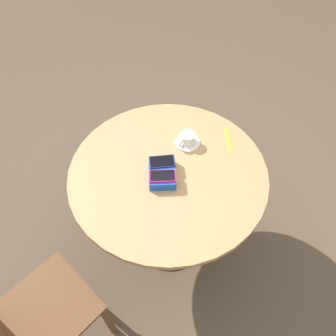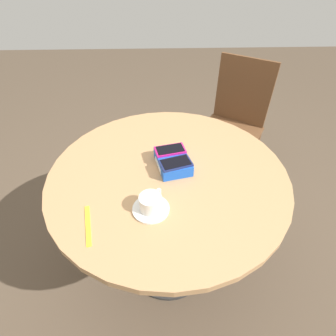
{
  "view_description": "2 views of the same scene",
  "coord_description": "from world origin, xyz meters",
  "px_view_note": "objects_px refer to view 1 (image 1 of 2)",
  "views": [
    {
      "loc": [
        -0.98,
        -0.18,
        2.02
      ],
      "look_at": [
        0.0,
        0.0,
        0.74
      ],
      "focal_mm": 35.0,
      "sensor_mm": 36.0,
      "label": 1
    },
    {
      "loc": [
        0.81,
        -0.03,
        1.46
      ],
      "look_at": [
        0.0,
        0.0,
        0.74
      ],
      "focal_mm": 28.0,
      "sensor_mm": 36.0,
      "label": 2
    }
  ],
  "objects_px": {
    "saucer": "(188,142)",
    "chair_near_window": "(32,319)",
    "phone_navy": "(162,162)",
    "round_table": "(168,185)",
    "phone_box": "(162,173)",
    "lanyard_strap": "(228,140)",
    "coffee_cup": "(188,138)",
    "phone_magenta": "(162,176)"
  },
  "relations": [
    {
      "from": "lanyard_strap",
      "to": "phone_box",
      "type": "bearing_deg",
      "value": 134.85
    },
    {
      "from": "round_table",
      "to": "saucer",
      "type": "relative_size",
      "value": 7.44
    },
    {
      "from": "phone_navy",
      "to": "chair_near_window",
      "type": "distance_m",
      "value": 0.92
    },
    {
      "from": "coffee_cup",
      "to": "phone_navy",
      "type": "bearing_deg",
      "value": 152.74
    },
    {
      "from": "coffee_cup",
      "to": "chair_near_window",
      "type": "height_order",
      "value": "chair_near_window"
    },
    {
      "from": "saucer",
      "to": "lanyard_strap",
      "type": "relative_size",
      "value": 0.78
    },
    {
      "from": "saucer",
      "to": "coffee_cup",
      "type": "bearing_deg",
      "value": 148.08
    },
    {
      "from": "phone_navy",
      "to": "saucer",
      "type": "distance_m",
      "value": 0.22
    },
    {
      "from": "lanyard_strap",
      "to": "coffee_cup",
      "type": "bearing_deg",
      "value": 106.58
    },
    {
      "from": "phone_magenta",
      "to": "chair_near_window",
      "type": "height_order",
      "value": "chair_near_window"
    },
    {
      "from": "round_table",
      "to": "saucer",
      "type": "bearing_deg",
      "value": -18.77
    },
    {
      "from": "phone_box",
      "to": "phone_navy",
      "type": "distance_m",
      "value": 0.06
    },
    {
      "from": "lanyard_strap",
      "to": "round_table",
      "type": "bearing_deg",
      "value": 133.04
    },
    {
      "from": "phone_navy",
      "to": "lanyard_strap",
      "type": "height_order",
      "value": "phone_navy"
    },
    {
      "from": "phone_navy",
      "to": "saucer",
      "type": "relative_size",
      "value": 1.06
    },
    {
      "from": "lanyard_strap",
      "to": "phone_navy",
      "type": "bearing_deg",
      "value": 129.15
    },
    {
      "from": "phone_box",
      "to": "lanyard_strap",
      "type": "height_order",
      "value": "phone_box"
    },
    {
      "from": "coffee_cup",
      "to": "lanyard_strap",
      "type": "distance_m",
      "value": 0.23
    },
    {
      "from": "round_table",
      "to": "chair_near_window",
      "type": "xyz_separation_m",
      "value": [
        -0.74,
        0.47,
        -0.13
      ]
    },
    {
      "from": "saucer",
      "to": "chair_near_window",
      "type": "relative_size",
      "value": 0.15
    },
    {
      "from": "lanyard_strap",
      "to": "chair_near_window",
      "type": "xyz_separation_m",
      "value": [
        -1.0,
        0.76,
        -0.26
      ]
    },
    {
      "from": "round_table",
      "to": "chair_near_window",
      "type": "height_order",
      "value": "chair_near_window"
    },
    {
      "from": "saucer",
      "to": "lanyard_strap",
      "type": "height_order",
      "value": "saucer"
    },
    {
      "from": "saucer",
      "to": "phone_box",
      "type": "bearing_deg",
      "value": 159.47
    },
    {
      "from": "phone_navy",
      "to": "lanyard_strap",
      "type": "distance_m",
      "value": 0.41
    },
    {
      "from": "phone_navy",
      "to": "coffee_cup",
      "type": "relative_size",
      "value": 1.4
    },
    {
      "from": "saucer",
      "to": "phone_navy",
      "type": "bearing_deg",
      "value": 152.68
    },
    {
      "from": "round_table",
      "to": "phone_box",
      "type": "height_order",
      "value": "phone_box"
    },
    {
      "from": "phone_navy",
      "to": "phone_box",
      "type": "bearing_deg",
      "value": -167.96
    },
    {
      "from": "saucer",
      "to": "chair_near_window",
      "type": "distance_m",
      "value": 1.11
    },
    {
      "from": "phone_navy",
      "to": "saucer",
      "type": "bearing_deg",
      "value": -27.32
    },
    {
      "from": "round_table",
      "to": "lanyard_strap",
      "type": "height_order",
      "value": "lanyard_strap"
    },
    {
      "from": "round_table",
      "to": "coffee_cup",
      "type": "height_order",
      "value": "coffee_cup"
    },
    {
      "from": "coffee_cup",
      "to": "lanyard_strap",
      "type": "bearing_deg",
      "value": -73.42
    },
    {
      "from": "round_table",
      "to": "chair_near_window",
      "type": "distance_m",
      "value": 0.88
    },
    {
      "from": "round_table",
      "to": "coffee_cup",
      "type": "relative_size",
      "value": 9.82
    },
    {
      "from": "saucer",
      "to": "chair_near_window",
      "type": "xyz_separation_m",
      "value": [
        -0.94,
        0.54,
        -0.26
      ]
    },
    {
      "from": "round_table",
      "to": "phone_navy",
      "type": "relative_size",
      "value": 7.0
    },
    {
      "from": "phone_navy",
      "to": "coffee_cup",
      "type": "xyz_separation_m",
      "value": [
        0.19,
        -0.1,
        -0.02
      ]
    },
    {
      "from": "phone_navy",
      "to": "saucer",
      "type": "height_order",
      "value": "phone_navy"
    },
    {
      "from": "coffee_cup",
      "to": "round_table",
      "type": "bearing_deg",
      "value": 161.4
    },
    {
      "from": "saucer",
      "to": "coffee_cup",
      "type": "distance_m",
      "value": 0.03
    }
  ]
}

